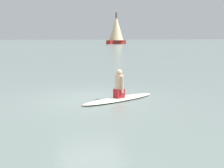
{
  "coord_description": "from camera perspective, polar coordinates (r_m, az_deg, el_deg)",
  "views": [
    {
      "loc": [
        -1.87,
        -10.48,
        2.36
      ],
      "look_at": [
        0.69,
        -0.6,
        0.65
      ],
      "focal_mm": 45.74,
      "sensor_mm": 36.0,
      "label": 1
    }
  ],
  "objects": [
    {
      "name": "person_paddler",
      "position": [
        10.57,
        1.43,
        -0.17
      ],
      "size": [
        0.43,
        0.45,
        1.06
      ],
      "rotation": [
        0.0,
        0.0,
        -2.73
      ],
      "color": "#A51E23",
      "rests_on": "surfboard"
    },
    {
      "name": "ground_plane",
      "position": [
        10.91,
        -4.3,
        -3.02
      ],
      "size": [
        400.0,
        400.0,
        0.0
      ],
      "primitive_type": "plane",
      "color": "slate"
    },
    {
      "name": "sailboat_near_right",
      "position": [
        91.55,
        0.86,
        10.9
      ],
      "size": [
        6.72,
        5.91,
        9.78
      ],
      "rotation": [
        0.0,
        0.0,
        0.39
      ],
      "color": "maroon",
      "rests_on": "ground"
    },
    {
      "name": "surfboard",
      "position": [
        10.67,
        1.42,
        -2.99
      ],
      "size": [
        3.23,
        1.92,
        0.1
      ],
      "primitive_type": "ellipsoid",
      "rotation": [
        0.0,
        0.0,
        -2.73
      ],
      "color": "silver",
      "rests_on": "ground"
    }
  ]
}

